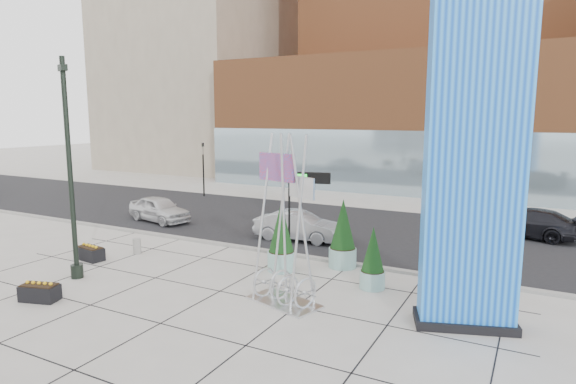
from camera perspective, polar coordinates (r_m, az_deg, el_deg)
The scene contains 20 objects.
ground at distance 18.73m, azimuth -8.77°, elevation -10.09°, with size 160.00×160.00×0.00m, color #9E9991.
street_asphalt at distance 27.09m, azimuth 3.92°, elevation -3.99°, with size 80.00×12.00×0.02m, color black.
curb_edge at distance 21.89m, azimuth -2.50°, elevation -7.00°, with size 80.00×0.30×0.12m, color gray.
tower_podium at distance 42.28m, azimuth 14.74°, elevation 7.92°, with size 34.00×10.00×11.00m, color #98542C.
tower_glass_front at distance 37.78m, azimuth 12.89°, elevation 3.33°, with size 34.00×0.60×5.00m, color #8CA5B2.
building_beige_left at distance 61.48m, azimuth -9.88°, elevation 19.10°, with size 18.00×20.00×34.00m, color gray.
blue_pylon at distance 14.40m, azimuth 21.11°, elevation 2.31°, with size 3.09×2.10×9.45m.
lamp_post at distance 19.52m, azimuth -24.29°, elevation 0.14°, with size 0.56×0.45×8.20m.
public_art_sculpture at distance 15.75m, azimuth -0.42°, elevation -8.08°, with size 2.71×1.90×5.59m.
concrete_bollard at distance 22.63m, azimuth -17.46°, elevation -6.13°, with size 0.36×0.36×0.69m, color gray.
overhead_street_sign at distance 19.52m, azimuth 1.84°, elevation 0.73°, with size 1.79×0.55×3.83m.
round_planter_east at distance 17.46m, azimuth 10.02°, elevation -7.87°, with size 0.90×0.90×2.25m.
round_planter_mid at distance 19.62m, azimuth 6.52°, elevation -5.09°, with size 1.13×1.13×2.82m.
round_planter_west at distance 19.07m, azimuth -0.80°, elevation -5.54°, with size 1.10×1.10×2.75m.
box_planter_north at distance 22.35m, azimuth -22.39°, elevation -6.66°, with size 1.32×0.78×0.69m.
box_planter_south at distance 18.31m, azimuth -27.35°, elevation -10.45°, with size 1.35×0.94×0.68m.
car_white_west at distance 28.93m, azimuth -15.02°, elevation -1.99°, with size 1.72×4.27×1.45m, color silver.
car_silver_mid at distance 23.79m, azimuth 1.20°, elevation -4.07°, with size 1.51×4.32×1.42m, color #96989D.
car_dark_east at distance 27.28m, azimuth 26.34°, elevation -3.27°, with size 2.05×5.05×1.47m, color black.
traffic_signal at distance 37.11m, azimuth -10.01°, elevation 3.01°, with size 0.15×0.18×4.10m.
Camera 1 is at (10.64, -14.16, 6.10)m, focal length 30.00 mm.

